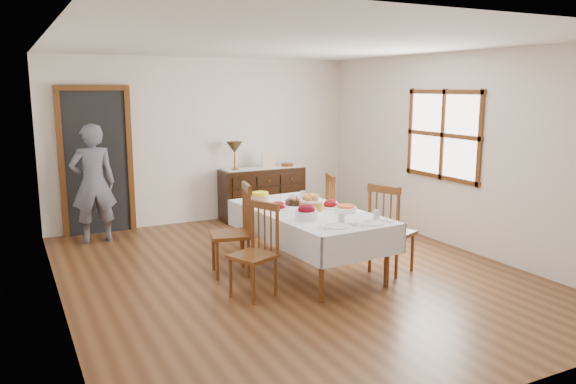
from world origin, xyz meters
name	(u,v)px	position (x,y,z in m)	size (l,w,h in m)	color
ground	(292,273)	(0.00, 0.00, 0.00)	(6.00, 6.00, 0.00)	brown
room_shell	(265,131)	(-0.15, 0.42, 1.64)	(5.02, 6.02, 2.65)	white
dining_table	(309,218)	(0.22, -0.01, 0.64)	(1.23, 2.19, 0.73)	silver
chair_left_near	(256,250)	(-0.65, -0.46, 0.49)	(0.53, 0.53, 0.98)	#5D3114
chair_left_far	(235,229)	(-0.59, 0.28, 0.54)	(0.52, 0.52, 1.06)	#5D3114
chair_right_near	(389,228)	(1.01, -0.50, 0.53)	(0.57, 0.57, 1.06)	#5D3114
chair_right_far	(340,212)	(1.03, 0.59, 0.51)	(0.53, 0.53, 1.01)	#5D3114
sideboard	(262,193)	(0.85, 2.72, 0.42)	(1.39, 0.51, 0.83)	black
person	(93,180)	(-1.83, 2.46, 0.89)	(0.55, 0.35, 1.77)	#5B5B67
bread_basket	(311,204)	(0.24, -0.01, 0.81)	(0.28, 0.28, 0.18)	olive
egg_basket	(296,201)	(0.24, 0.37, 0.77)	(0.26, 0.26, 0.11)	black
ham_platter_a	(278,207)	(-0.07, 0.22, 0.76)	(0.28, 0.28, 0.11)	white
ham_platter_b	(331,205)	(0.54, 0.03, 0.76)	(0.33, 0.33, 0.11)	white
beet_bowl	(307,213)	(-0.01, -0.37, 0.80)	(0.26, 0.26, 0.17)	white
carrot_bowl	(311,198)	(0.51, 0.46, 0.77)	(0.20, 0.20, 0.08)	white
pineapple_bowl	(260,198)	(-0.11, 0.63, 0.80)	(0.21, 0.21, 0.14)	tan
casserole_dish	(346,209)	(0.56, -0.26, 0.77)	(0.25, 0.25, 0.08)	white
butter_dish	(309,210)	(0.14, -0.15, 0.77)	(0.15, 0.10, 0.07)	white
setting_left	(338,223)	(0.14, -0.77, 0.75)	(0.43, 0.31, 0.10)	white
setting_right	(373,220)	(0.55, -0.82, 0.75)	(0.43, 0.31, 0.10)	white
glass_far_a	(263,198)	(-0.06, 0.68, 0.79)	(0.07, 0.07, 0.11)	silver
glass_far_b	(303,195)	(0.51, 0.68, 0.78)	(0.07, 0.07, 0.09)	silver
runner	(262,168)	(0.87, 2.74, 0.84)	(1.30, 0.35, 0.01)	white
table_lamp	(234,148)	(0.38, 2.72, 1.19)	(0.26, 0.26, 0.46)	brown
picture_frame	(268,160)	(0.93, 2.64, 0.97)	(0.22, 0.08, 0.28)	beige
deco_bowl	(287,165)	(1.31, 2.71, 0.86)	(0.20, 0.20, 0.06)	#5D3114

